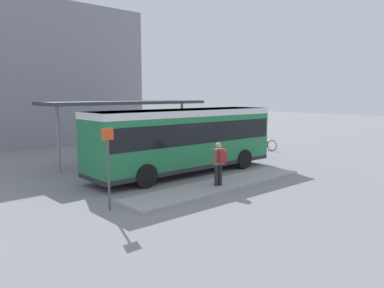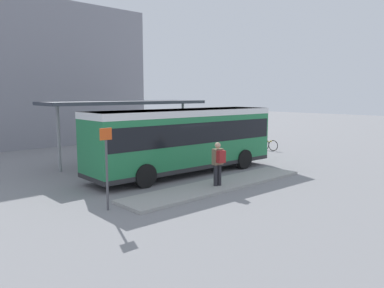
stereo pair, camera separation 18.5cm
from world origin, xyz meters
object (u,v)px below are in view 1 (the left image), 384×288
at_px(city_bus, 185,136).
at_px(pedestrian_waiting, 219,161).
at_px(platform_sign, 108,165).
at_px(bicycle_green, 247,143).
at_px(bicycle_red, 258,143).
at_px(potted_planter_near_shelter, 200,148).
at_px(bicycle_yellow, 266,145).

distance_m(city_bus, pedestrian_waiting, 3.45).
relative_size(city_bus, platform_sign, 3.62).
bearing_deg(bicycle_green, platform_sign, -76.74).
bearing_deg(platform_sign, bicycle_red, 19.40).
bearing_deg(bicycle_green, bicycle_red, 13.31).
xyz_separation_m(pedestrian_waiting, potted_planter_near_shelter, (4.56, 5.78, -0.49)).
height_order(bicycle_green, potted_planter_near_shelter, potted_planter_near_shelter).
bearing_deg(pedestrian_waiting, potted_planter_near_shelter, -30.18).
xyz_separation_m(bicycle_red, platform_sign, (-15.48, -5.45, 1.17)).
xyz_separation_m(bicycle_yellow, potted_planter_near_shelter, (-5.87, 0.59, 0.29)).
bearing_deg(platform_sign, pedestrian_waiting, -5.80).
bearing_deg(platform_sign, city_bus, 24.97).
bearing_deg(bicycle_yellow, platform_sign, -76.03).
height_order(pedestrian_waiting, bicycle_red, pedestrian_waiting).
bearing_deg(platform_sign, bicycle_green, 22.27).
relative_size(bicycle_yellow, potted_planter_near_shelter, 1.37).
distance_m(pedestrian_waiting, bicycle_yellow, 11.67).
relative_size(potted_planter_near_shelter, platform_sign, 0.46).
height_order(pedestrian_waiting, bicycle_green, pedestrian_waiting).
distance_m(bicycle_yellow, platform_sign, 16.07).
bearing_deg(pedestrian_waiting, bicycle_red, -52.61).
relative_size(pedestrian_waiting, bicycle_red, 1.02).
distance_m(city_bus, bicycle_green, 10.03).
distance_m(city_bus, platform_sign, 6.49).
distance_m(bicycle_red, bicycle_green, 0.82).
bearing_deg(bicycle_green, potted_planter_near_shelter, -89.75).
height_order(bicycle_yellow, bicycle_red, bicycle_red).
bearing_deg(platform_sign, bicycle_yellow, 17.01).
height_order(bicycle_red, bicycle_green, bicycle_red).
relative_size(city_bus, pedestrian_waiting, 5.57).
bearing_deg(bicycle_yellow, bicycle_green, -177.43).
bearing_deg(potted_planter_near_shelter, pedestrian_waiting, -128.27).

